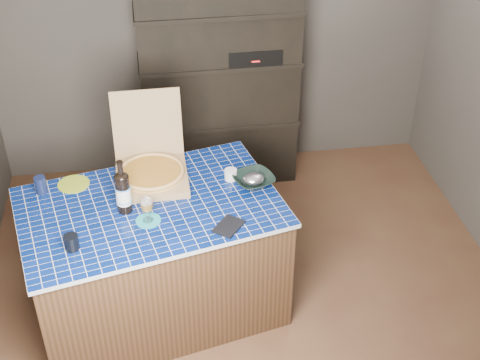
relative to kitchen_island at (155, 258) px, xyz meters
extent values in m
plane|color=brown|center=(0.60, -0.06, -0.42)|extent=(3.50, 3.50, 0.00)
plane|color=#46403D|center=(0.60, 1.69, 0.83)|extent=(3.50, 0.00, 3.50)
cube|color=black|center=(0.60, 1.47, 0.48)|extent=(1.20, 0.40, 1.80)
cube|color=black|center=(0.85, 1.42, 0.71)|extent=(0.40, 0.32, 0.12)
cube|color=#4B301D|center=(0.00, 0.00, -0.01)|extent=(1.64, 1.22, 0.80)
cube|color=#04164A|center=(0.00, 0.00, 0.40)|extent=(1.69, 1.27, 0.03)
cube|color=#9B7C4F|center=(0.03, 0.25, 0.44)|extent=(0.44, 0.44, 0.05)
cube|color=#9B7C4F|center=(0.02, 0.51, 0.68)|extent=(0.44, 0.10, 0.43)
cylinder|color=tan|center=(0.03, 0.25, 0.47)|extent=(0.40, 0.40, 0.01)
cylinder|color=#651B0B|center=(0.03, 0.25, 0.48)|extent=(0.35, 0.35, 0.01)
torus|color=tan|center=(0.03, 0.25, 0.49)|extent=(0.41, 0.41, 0.02)
cylinder|color=black|center=(-0.14, -0.03, 0.53)|extent=(0.09, 0.09, 0.24)
ellipsoid|color=black|center=(-0.14, -0.03, 0.65)|extent=(0.09, 0.09, 0.05)
cylinder|color=black|center=(-0.14, -0.03, 0.71)|extent=(0.03, 0.03, 0.10)
cylinder|color=silver|center=(-0.14, -0.03, 0.52)|extent=(0.09, 0.09, 0.11)
cylinder|color=#3B78C8|center=(-0.14, -0.03, 0.49)|extent=(0.09, 0.09, 0.01)
cylinder|color=#3B78C8|center=(-0.14, -0.03, 0.58)|extent=(0.09, 0.09, 0.01)
cylinder|color=teal|center=(-0.01, -0.15, 0.42)|extent=(0.14, 0.14, 0.01)
cylinder|color=white|center=(-0.01, -0.15, 0.42)|extent=(0.06, 0.06, 0.00)
cylinder|color=white|center=(-0.01, -0.15, 0.46)|extent=(0.01, 0.01, 0.07)
ellipsoid|color=white|center=(-0.01, -0.15, 0.53)|extent=(0.07, 0.07, 0.10)
cylinder|color=gold|center=(-0.01, -0.15, 0.53)|extent=(0.06, 0.06, 0.05)
cylinder|color=white|center=(-0.01, -0.15, 0.55)|extent=(0.06, 0.06, 0.02)
cylinder|color=black|center=(-0.43, -0.32, 0.46)|extent=(0.08, 0.08, 0.09)
cube|color=black|center=(0.43, -0.27, 0.42)|extent=(0.20, 0.21, 0.01)
imported|color=black|center=(0.64, 0.12, 0.44)|extent=(0.31, 0.31, 0.06)
ellipsoid|color=#AEADB8|center=(0.64, 0.12, 0.45)|extent=(0.14, 0.11, 0.06)
cylinder|color=silver|center=(0.51, 0.20, 0.45)|extent=(0.08, 0.08, 0.07)
cylinder|color=#0E1533|center=(-0.64, 0.23, 0.47)|extent=(0.07, 0.07, 0.11)
cylinder|color=olive|center=(-0.45, 0.29, 0.42)|extent=(0.20, 0.20, 0.01)
camera|label=1|loc=(0.06, -3.17, 2.79)|focal=50.00mm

